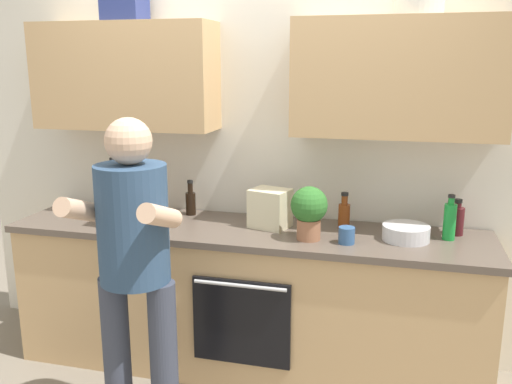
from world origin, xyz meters
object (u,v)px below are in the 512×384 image
Objects in this scene: bottle_wine at (457,220)px; potted_herb at (309,210)px; bottle_juice at (158,204)px; cup_coffee at (110,209)px; bottle_soda at (450,220)px; grocery_bag_rice at (270,208)px; person_standing at (134,255)px; bottle_vinegar at (344,214)px; bottle_soy at (191,201)px; knife_block at (110,207)px; mixing_bowl at (406,233)px; bottle_oil at (114,189)px; bottle_water at (151,209)px; cup_tea at (347,235)px.

potted_herb reaches higher than bottle_wine.
cup_coffee is (-0.30, -0.07, -0.03)m from bottle_juice.
bottle_soda reaches higher than grocery_bag_rice.
person_standing is 0.85m from bottle_juice.
bottle_vinegar is 1.05× the size of bottle_wine.
knife_block is at bearing -138.50° from bottle_soy.
mixing_bowl is 0.92× the size of knife_block.
bottle_vinegar is 0.86× the size of bottle_soda.
knife_block reaches higher than bottle_soy.
bottle_oil is at bearing -179.99° from bottle_vinegar.
person_standing reaches higher than bottle_water.
bottle_wine is 0.80× the size of mixing_bowl.
cup_tea is at bearing -151.91° from bottle_wine.
grocery_bag_rice is (-0.26, 0.17, -0.06)m from potted_herb.
bottle_soda is at bearing 14.24° from potted_herb.
bottle_soy is at bearing 171.94° from mixing_bowl.
bottle_soda is at bearing -0.25° from bottle_juice.
person_standing is at bearing -149.57° from bottle_wine.
bottle_soda is at bearing -114.88° from bottle_wine.
cup_coffee is at bearing -177.36° from grocery_bag_rice.
grocery_bag_rice is at bearing -169.72° from bottle_vinegar.
bottle_soda reaches higher than bottle_juice.
knife_block reaches higher than grocery_bag_rice.
potted_herb reaches higher than bottle_soda.
cup_tea is 1.42m from knife_block.
bottle_oil reaches higher than grocery_bag_rice.
person_standing is at bearing -52.21° from knife_block.
person_standing is at bearing -136.66° from bottle_vinegar.
knife_block is at bearing -133.01° from bottle_juice.
bottle_oil reaches higher than knife_block.
bottle_soda reaches higher than mixing_bowl.
grocery_bag_rice reaches higher than mixing_bowl.
bottle_oil is at bearing 169.24° from potted_herb.
bottle_soda reaches higher than cup_coffee.
bottle_soy is (-0.07, 0.93, 0.04)m from person_standing.
bottle_juice is 1.01m from potted_herb.
bottle_vinegar is at bearing 10.28° from grocery_bag_rice.
bottle_water is 0.18m from bottle_juice.
bottle_oil is 1.71× the size of bottle_juice.
bottle_wine is (1.62, -0.02, -0.00)m from bottle_soy.
bottle_vinegar is at bearing 56.04° from potted_herb.
cup_coffee is 0.46× the size of grocery_bag_rice.
potted_herb is at bearing -165.76° from bottle_soda.
bottle_wine is 0.90× the size of grocery_bag_rice.
grocery_bag_rice is (0.73, -0.03, 0.03)m from bottle_juice.
bottle_wine reaches higher than cup_coffee.
bottle_oil is at bearing 169.98° from cup_tea.
bottle_soda is at bearing 21.24° from cup_tea.
bottle_soda is at bearing -5.90° from bottle_vinegar.
grocery_bag_rice is (-1.01, -0.02, 0.01)m from bottle_soda.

